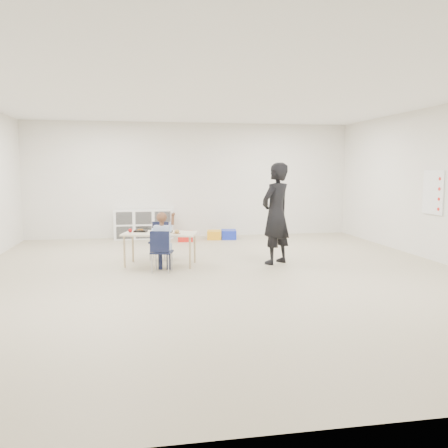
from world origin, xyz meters
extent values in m
plane|color=#BAAF8F|center=(0.00, 0.00, 0.00)|extent=(9.00, 9.00, 0.00)
plane|color=white|center=(0.00, 0.00, 2.80)|extent=(9.00, 9.00, 0.00)
cube|color=white|center=(0.00, 4.50, 1.40)|extent=(8.00, 0.02, 2.80)
cube|color=white|center=(0.00, -4.50, 1.40)|extent=(8.00, 0.02, 2.80)
cube|color=beige|center=(-0.94, 1.00, 0.56)|extent=(1.37, 0.94, 0.03)
cube|color=black|center=(-0.84, 1.01, 0.59)|extent=(0.25, 0.21, 0.03)
cube|color=black|center=(-1.27, 1.16, 0.59)|extent=(0.25, 0.21, 0.03)
cube|color=white|center=(-0.93, 0.88, 0.62)|extent=(0.09, 0.09, 0.10)
ellipsoid|color=tan|center=(-0.66, 0.84, 0.61)|extent=(0.09, 0.09, 0.07)
sphere|color=#9A0E0E|center=(-1.03, 1.10, 0.61)|extent=(0.07, 0.07, 0.07)
sphere|color=#9A0E0E|center=(-1.45, 1.12, 0.61)|extent=(0.07, 0.07, 0.07)
cube|color=white|center=(-1.20, 4.28, 0.35)|extent=(1.40, 0.40, 0.70)
cube|color=white|center=(3.98, 0.60, 1.25)|extent=(0.02, 0.60, 0.80)
imported|color=black|center=(1.07, 0.78, 0.89)|extent=(0.78, 0.73, 1.78)
cube|color=red|center=(-0.24, 3.74, 0.11)|extent=(0.38, 0.47, 0.22)
cube|color=#F6A719|center=(0.46, 3.91, 0.10)|extent=(0.39, 0.46, 0.20)
cube|color=#192DBB|center=(0.82, 3.88, 0.11)|extent=(0.40, 0.48, 0.22)
camera|label=1|loc=(-1.28, -7.22, 1.67)|focal=38.00mm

